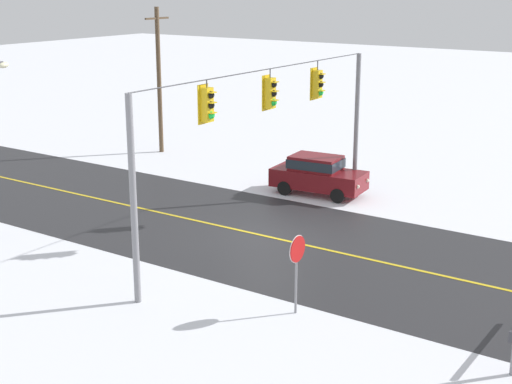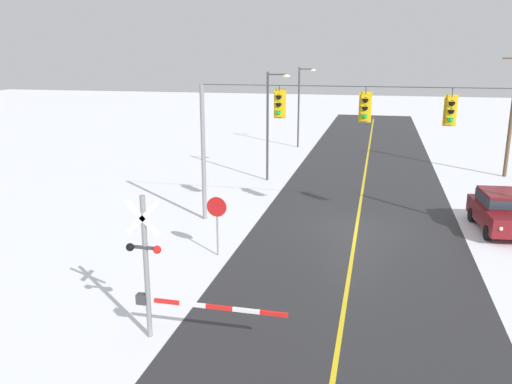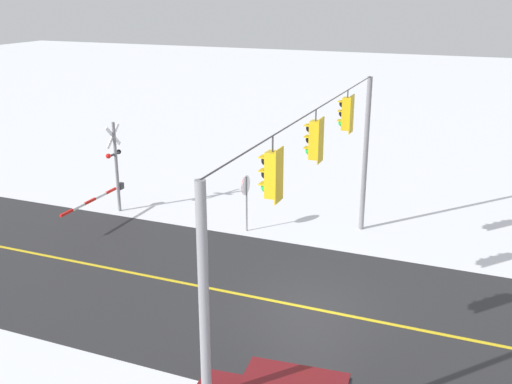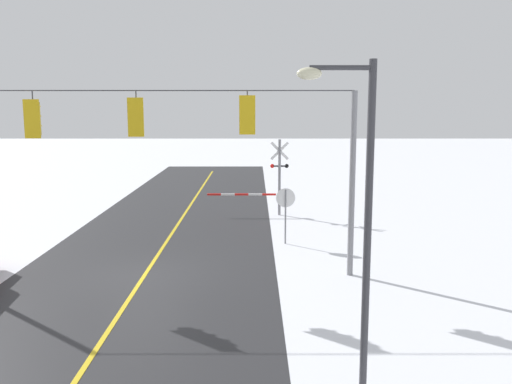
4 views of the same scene
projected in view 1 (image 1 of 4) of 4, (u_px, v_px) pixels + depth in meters
ground_plane at (268, 237)px, 27.58m from camera, size 160.00×160.00×0.00m
road_asphalt at (147, 210)px, 30.82m from camera, size 9.00×80.00×0.01m
lane_centre_line at (147, 210)px, 30.82m from camera, size 0.14×72.00×0.01m
signal_span at (269, 123)px, 26.41m from camera, size 14.20×0.47×6.22m
stop_sign at (297, 257)px, 20.79m from camera, size 0.80×0.09×2.35m
parked_car_maroon at (318, 173)px, 32.83m from camera, size 2.15×4.32×1.74m
utility_pole at (159, 79)px, 40.22m from camera, size 1.80×0.24×7.85m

